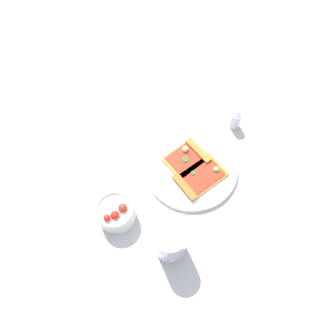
# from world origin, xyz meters

# --- Properties ---
(ground_plane) EXTENTS (2.40, 2.40, 0.00)m
(ground_plane) POSITION_xyz_m (0.00, 0.00, 0.00)
(ground_plane) COLOR #B2B7BC
(ground_plane) RESTS_ON ground
(plate) EXTENTS (0.27, 0.27, 0.01)m
(plate) POSITION_xyz_m (-0.02, -0.01, 0.01)
(plate) COLOR white
(plate) RESTS_ON ground_plane
(pizza_slice_near) EXTENTS (0.11, 0.15, 0.02)m
(pizza_slice_near) POSITION_xyz_m (-0.07, 0.01, 0.02)
(pizza_slice_near) COLOR gold
(pizza_slice_near) RESTS_ON plate
(pizza_slice_far) EXTENTS (0.11, 0.12, 0.03)m
(pizza_slice_far) POSITION_xyz_m (-0.00, -0.02, 0.02)
(pizza_slice_far) COLOR gold
(pizza_slice_far) RESTS_ON plate
(salad_bowl) EXTENTS (0.10, 0.10, 0.08)m
(salad_bowl) POSITION_xyz_m (0.03, 0.24, 0.03)
(salad_bowl) COLOR white
(salad_bowl) RESTS_ON ground_plane
(soda_glass) EXTENTS (0.08, 0.08, 0.14)m
(soda_glass) POSITION_xyz_m (-0.14, 0.21, 0.06)
(soda_glass) COLOR silver
(soda_glass) RESTS_ON ground_plane
(paper_napkin) EXTENTS (0.15, 0.16, 0.00)m
(paper_napkin) POSITION_xyz_m (0.24, 0.02, 0.00)
(paper_napkin) COLOR silver
(paper_napkin) RESTS_ON ground_plane
(pepper_shaker) EXTENTS (0.03, 0.03, 0.07)m
(pepper_shaker) POSITION_xyz_m (-0.02, -0.21, 0.04)
(pepper_shaker) COLOR silver
(pepper_shaker) RESTS_ON ground_plane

